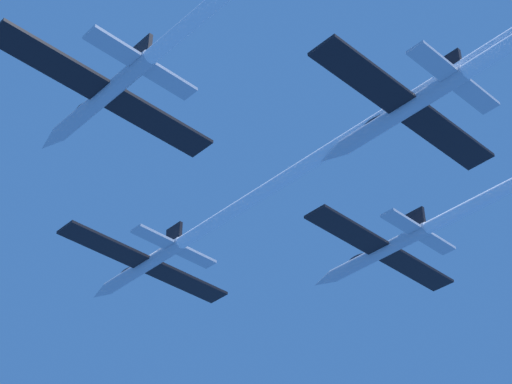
{
  "coord_description": "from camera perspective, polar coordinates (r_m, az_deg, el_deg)",
  "views": [
    {
      "loc": [
        -45.47,
        -65.38,
        -48.75
      ],
      "look_at": [
        0.01,
        -17.37,
        0.14
      ],
      "focal_mm": 61.77,
      "sensor_mm": 36.0,
      "label": 1
    }
  ],
  "objects": [
    {
      "name": "jet_lead",
      "position": [
        81.68,
        1.4,
        0.61
      ],
      "size": [
        20.65,
        69.52,
        3.42
      ],
      "color": "#B2BAC6"
    }
  ]
}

